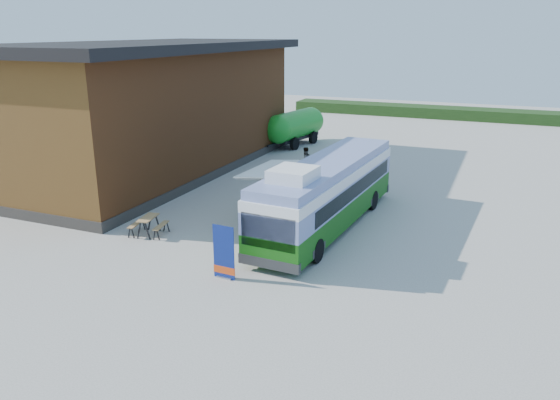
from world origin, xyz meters
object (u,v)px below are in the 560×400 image
at_px(person_b, 305,161).
at_px(slurry_tanker, 295,126).
at_px(banner, 224,257).
at_px(picnic_table, 148,222).
at_px(person_a, 265,179).
at_px(bus, 327,191).

height_order(person_b, slurry_tanker, slurry_tanker).
bearing_deg(banner, picnic_table, 156.80).
xyz_separation_m(person_a, person_b, (0.45, 4.73, -0.02)).
xyz_separation_m(person_a, slurry_tanker, (-3.13, 12.26, 0.64)).
height_order(bus, slurry_tanker, bus).
xyz_separation_m(picnic_table, slurry_tanker, (-1.07, 19.42, 0.88)).
bearing_deg(person_b, picnic_table, 29.74).
bearing_deg(person_a, banner, -100.65).
distance_m(person_a, person_b, 4.75).
bearing_deg(banner, person_a, 109.84).
height_order(bus, picnic_table, bus).
xyz_separation_m(bus, person_b, (-4.01, 8.17, -0.82)).
bearing_deg(bus, picnic_table, -146.83).
height_order(picnic_table, person_b, person_b).
bearing_deg(slurry_tanker, picnic_table, -76.88).
distance_m(banner, picnic_table, 5.46).
bearing_deg(banner, bus, 78.61).
height_order(picnic_table, slurry_tanker, slurry_tanker).
distance_m(banner, person_b, 14.53).
relative_size(banner, slurry_tanker, 0.28).
distance_m(picnic_table, slurry_tanker, 19.47).
relative_size(bus, slurry_tanker, 1.65).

